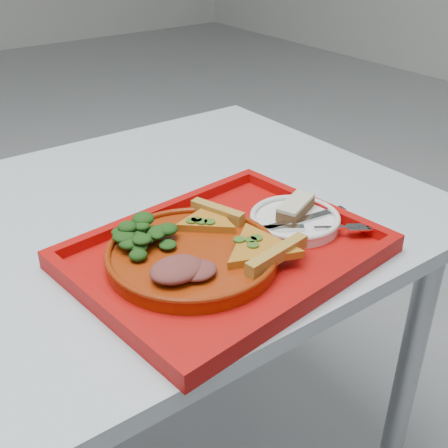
{
  "coord_description": "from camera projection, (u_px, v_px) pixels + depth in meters",
  "views": [
    {
      "loc": [
        -0.13,
        -0.8,
        1.23
      ],
      "look_at": [
        0.35,
        -0.16,
        0.78
      ],
      "focal_mm": 45.0,
      "sensor_mm": 36.0,
      "label": 1
    }
  ],
  "objects": [
    {
      "name": "pizza_slice_a",
      "position": [
        259.0,
        246.0,
        0.84
      ],
      "size": [
        0.14,
        0.15,
        0.02
      ],
      "primitive_type": null,
      "rotation": [
        0.0,
        0.0,
        1.73
      ],
      "color": "gold",
      "rests_on": "dinner_plate"
    },
    {
      "name": "meat_portion",
      "position": [
        177.0,
        269.0,
        0.78
      ],
      "size": [
        0.08,
        0.06,
        0.02
      ],
      "primitive_type": "ellipsoid",
      "color": "brown",
      "rests_on": "dinner_plate"
    },
    {
      "name": "salad_heap",
      "position": [
        146.0,
        233.0,
        0.85
      ],
      "size": [
        0.09,
        0.08,
        0.04
      ],
      "primitive_type": "ellipsoid",
      "color": "black",
      "rests_on": "dinner_plate"
    },
    {
      "name": "fork",
      "position": [
        313.0,
        228.0,
        0.91
      ],
      "size": [
        0.17,
        0.12,
        0.01
      ],
      "primitive_type": "cube",
      "rotation": [
        0.0,
        0.0,
        -0.59
      ],
      "color": "silver",
      "rests_on": "side_plate"
    },
    {
      "name": "pizza_slice_b",
      "position": [
        207.0,
        219.0,
        0.91
      ],
      "size": [
        0.14,
        0.13,
        0.02
      ],
      "primitive_type": null,
      "rotation": [
        0.0,
        0.0,
        3.46
      ],
      "color": "gold",
      "rests_on": "dinner_plate"
    },
    {
      "name": "knife",
      "position": [
        300.0,
        220.0,
        0.93
      ],
      "size": [
        0.19,
        0.04,
        0.01
      ],
      "primitive_type": "cube",
      "rotation": [
        0.0,
        0.0,
        -0.13
      ],
      "color": "silver",
      "rests_on": "side_plate"
    },
    {
      "name": "side_plate",
      "position": [
        295.0,
        222.0,
        0.94
      ],
      "size": [
        0.15,
        0.15,
        0.01
      ],
      "primitive_type": "cylinder",
      "color": "white",
      "rests_on": "tray_main"
    },
    {
      "name": "tray_main",
      "position": [
        225.0,
        256.0,
        0.88
      ],
      "size": [
        0.49,
        0.4,
        0.01
      ],
      "primitive_type": "cube",
      "rotation": [
        0.0,
        0.0,
        0.11
      ],
      "color": "#AD0B09",
      "rests_on": "table"
    },
    {
      "name": "dinner_plate",
      "position": [
        192.0,
        257.0,
        0.85
      ],
      "size": [
        0.26,
        0.26,
        0.02
      ],
      "primitive_type": "cylinder",
      "color": "maroon",
      "rests_on": "tray_main"
    },
    {
      "name": "dessert_bar",
      "position": [
        296.0,
        207.0,
        0.95
      ],
      "size": [
        0.09,
        0.07,
        0.02
      ],
      "rotation": [
        0.0,
        0.0,
        0.41
      ],
      "color": "#472617",
      "rests_on": "side_plate"
    }
  ]
}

